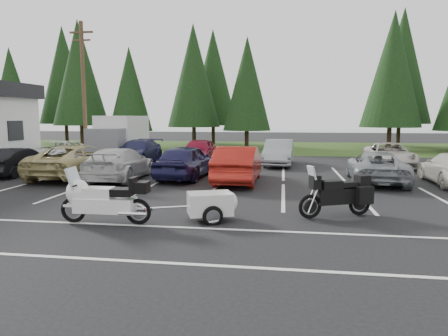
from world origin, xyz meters
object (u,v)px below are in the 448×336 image
at_px(car_near_3, 120,164).
at_px(car_near_5, 238,164).
at_px(box_truck, 117,137).
at_px(car_far_2, 199,151).
at_px(cargo_trailer, 210,206).
at_px(touring_motorcycle, 105,196).
at_px(adventure_motorcycle, 336,191).
at_px(car_near_4, 186,161).
at_px(car_near_6, 376,167).
at_px(car_far_3, 279,153).
at_px(car_near_1, 18,161).
at_px(car_near_2, 78,161).
at_px(car_far_1, 138,151).
at_px(car_far_0, 59,152).
at_px(car_far_4, 389,155).
at_px(utility_pole, 84,88).

xyz_separation_m(car_near_3, car_near_5, (5.39, 0.08, 0.06)).
xyz_separation_m(box_truck, car_far_2, (6.09, -2.09, -0.69)).
distance_m(car_far_2, cargo_trailer, 13.48).
bearing_deg(car_near_5, car_far_2, -63.57).
relative_size(touring_motorcycle, adventure_motorcycle, 1.10).
height_order(car_near_4, adventure_motorcycle, car_near_4).
bearing_deg(car_near_6, car_far_3, -47.87).
bearing_deg(car_near_1, car_near_5, 176.20).
height_order(box_truck, car_near_4, box_truck).
distance_m(car_near_2, car_far_1, 6.27).
bearing_deg(car_near_6, car_near_5, 13.16).
relative_size(car_near_2, car_far_0, 1.18).
bearing_deg(cargo_trailer, car_near_6, 30.87).
distance_m(car_near_5, car_far_4, 10.16).
bearing_deg(car_near_1, car_near_6, -179.76).
bearing_deg(car_near_3, utility_pole, -56.68).
bearing_deg(cargo_trailer, car_far_1, 97.81).
relative_size(car_near_6, car_far_1, 1.00).
bearing_deg(car_near_5, car_near_2, -1.61).
xyz_separation_m(car_near_4, car_near_6, (8.46, 0.06, -0.12)).
relative_size(car_near_5, car_near_6, 1.00).
xyz_separation_m(car_near_6, car_far_2, (-9.09, 5.71, 0.09)).
xyz_separation_m(car_near_4, cargo_trailer, (2.48, -7.34, -0.39)).
bearing_deg(car_far_3, car_far_0, -175.33).
bearing_deg(cargo_trailer, car_far_3, 62.27).
bearing_deg(car_near_5, touring_motorcycle, 70.01).
height_order(car_near_5, car_far_0, car_near_5).
bearing_deg(car_far_4, adventure_motorcycle, -107.23).
height_order(car_near_2, car_far_0, car_near_2).
distance_m(car_near_6, touring_motorcycle, 11.89).
bearing_deg(car_near_2, car_near_1, -4.66).
height_order(utility_pole, touring_motorcycle, utility_pole).
bearing_deg(car_near_4, car_near_5, 167.84).
height_order(car_far_3, car_far_4, car_far_3).
xyz_separation_m(box_truck, car_near_1, (-1.67, -8.03, -0.78)).
bearing_deg(car_far_4, car_far_2, -177.63).
relative_size(box_truck, car_near_1, 1.38).
xyz_separation_m(car_near_5, car_near_6, (5.93, 0.85, -0.12)).
distance_m(car_near_5, car_far_0, 13.50).
bearing_deg(touring_motorcycle, cargo_trailer, 12.92).
bearing_deg(car_near_2, car_near_3, 170.66).
bearing_deg(box_truck, car_near_4, -49.48).
relative_size(utility_pole, car_far_2, 2.02).
height_order(car_far_0, cargo_trailer, car_far_0).
distance_m(box_truck, cargo_trailer, 17.81).
bearing_deg(car_near_4, car_far_0, -24.00).
height_order(box_truck, car_far_2, box_truck).
relative_size(car_near_1, touring_motorcycle, 1.47).
height_order(cargo_trailer, adventure_motorcycle, adventure_motorcycle).
xyz_separation_m(box_truck, car_near_3, (3.86, -8.73, -0.72)).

